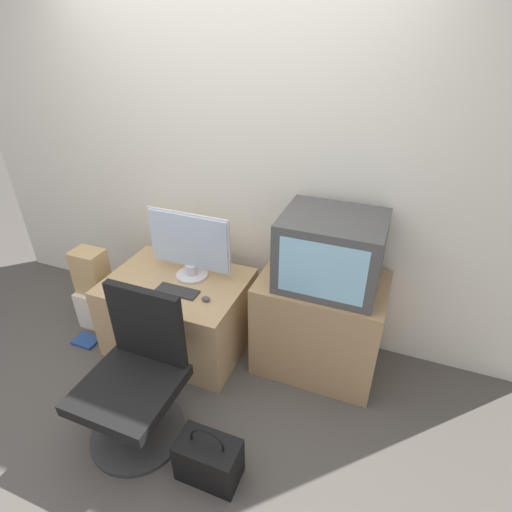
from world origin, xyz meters
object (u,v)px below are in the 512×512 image
main_monitor (189,246)px  book (86,341)px  mouse (206,299)px  handbag (209,459)px  office_chair (136,382)px  crt_tv (331,251)px  keyboard (177,291)px  cardboard_box_lower (100,306)px

main_monitor → book: main_monitor is taller
mouse → handbag: (0.37, -0.73, -0.45)m
main_monitor → office_chair: main_monitor is taller
main_monitor → mouse: size_ratio=10.49×
main_monitor → crt_tv: 0.96m
office_chair → book: (-0.85, 0.45, -0.36)m
keyboard → crt_tv: (0.95, 0.27, 0.36)m
crt_tv → book: 2.00m
mouse → office_chair: size_ratio=0.06×
mouse → crt_tv: 0.86m
keyboard → cardboard_box_lower: bearing=174.5°
handbag → book: (-1.37, 0.58, -0.12)m
cardboard_box_lower → mouse: bearing=-5.3°
crt_tv → office_chair: 1.36m
keyboard → crt_tv: crt_tv is taller
mouse → office_chair: office_chair is taller
office_chair → cardboard_box_lower: bearing=142.2°
crt_tv → office_chair: (-0.87, -0.89, -0.56)m
handbag → book: handbag is taller
cardboard_box_lower → handbag: (1.41, -0.83, -0.02)m
crt_tv → handbag: bearing=-109.1°
mouse → crt_tv: size_ratio=0.10×
cardboard_box_lower → book: size_ratio=1.70×
mouse → cardboard_box_lower: 1.13m
crt_tv → office_chair: crt_tv is taller
keyboard → cardboard_box_lower: size_ratio=0.94×
book → main_monitor: bearing=26.2°
main_monitor → cardboard_box_lower: size_ratio=1.95×
cardboard_box_lower → book: 0.29m
main_monitor → handbag: bearing=-58.2°
crt_tv → handbag: crt_tv is taller
crt_tv → book: size_ratio=3.29×
keyboard → office_chair: bearing=-82.4°
main_monitor → book: size_ratio=3.32×
mouse → handbag: 0.93m
main_monitor → office_chair: size_ratio=0.68×
handbag → cardboard_box_lower: bearing=149.5°
main_monitor → cardboard_box_lower: main_monitor is taller
mouse → office_chair: (-0.14, -0.60, -0.21)m
main_monitor → office_chair: bearing=-84.2°
cardboard_box_lower → handbag: handbag is taller
mouse → office_chair: bearing=-103.5°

